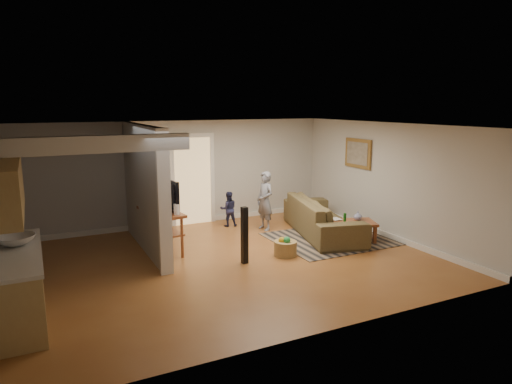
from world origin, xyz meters
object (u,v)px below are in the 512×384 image
at_px(tv_console, 162,214).
at_px(child, 265,229).
at_px(sofa, 322,234).
at_px(coffee_table, 349,226).
at_px(speaker_right, 142,213).
at_px(toy_basket, 285,247).
at_px(toddler, 229,226).
at_px(speaker_left, 245,235).

bearing_deg(tv_console, child, 3.21).
xyz_separation_m(sofa, coffee_table, (0.22, -0.69, 0.33)).
height_order(speaker_right, toy_basket, speaker_right).
height_order(sofa, coffee_table, coffee_table).
bearing_deg(coffee_table, sofa, 107.56).
bearing_deg(toddler, sofa, 149.76).
relative_size(tv_console, toy_basket, 3.15).
distance_m(sofa, toy_basket, 1.75).
xyz_separation_m(coffee_table, tv_console, (-3.75, 1.07, 0.43)).
relative_size(coffee_table, toddler, 1.48).
distance_m(coffee_table, speaker_left, 2.61).
relative_size(speaker_right, child, 0.64).
height_order(child, toddler, child).
relative_size(toy_basket, toddler, 0.52).
bearing_deg(tv_console, toy_basket, -40.91).
bearing_deg(tv_console, toddler, 23.23).
xyz_separation_m(sofa, tv_console, (-3.53, 0.39, 0.76)).
distance_m(speaker_right, toy_basket, 3.57).
bearing_deg(toy_basket, speaker_right, 126.47).
xyz_separation_m(sofa, speaker_right, (-3.60, 1.94, 0.44)).
bearing_deg(toddler, speaker_right, 2.73).
relative_size(tv_console, toddler, 1.65).
xyz_separation_m(toy_basket, toddler, (-0.14, 2.48, -0.16)).
height_order(coffee_table, child, child).
height_order(speaker_left, toddler, speaker_left).
bearing_deg(coffee_table, tv_console, 164.02).
bearing_deg(speaker_left, child, 48.66).
bearing_deg(speaker_right, sofa, -16.69).
bearing_deg(toy_basket, child, 74.72).
distance_m(tv_console, speaker_left, 1.80).
bearing_deg(sofa, coffee_table, -147.93).
xyz_separation_m(tv_console, toy_basket, (2.05, -1.31, -0.60)).
relative_size(sofa, toy_basket, 6.21).
xyz_separation_m(tv_console, toddler, (1.91, 1.17, -0.76)).
relative_size(toy_basket, child, 0.32).
height_order(sofa, toddler, toddler).
height_order(tv_console, toy_basket, tv_console).
bearing_deg(child, speaker_right, -121.75).
bearing_deg(toddler, toy_basket, 106.89).
bearing_deg(sofa, speaker_left, 126.52).
bearing_deg(toddler, child, 148.18).
distance_m(speaker_left, speaker_right, 3.15).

